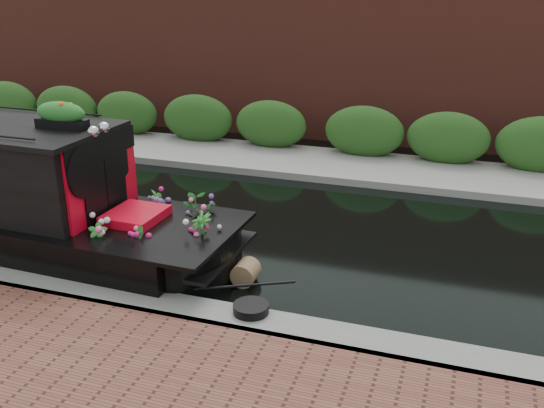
% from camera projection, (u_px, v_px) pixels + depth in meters
% --- Properties ---
extents(ground, '(80.00, 80.00, 0.00)m').
position_uv_depth(ground, '(193.00, 222.00, 11.64)').
color(ground, black).
rests_on(ground, ground).
extents(near_bank_coping, '(40.00, 0.60, 0.50)m').
position_uv_depth(near_bank_coping, '(94.00, 305.00, 8.72)').
color(near_bank_coping, slate).
rests_on(near_bank_coping, ground).
extents(far_bank_path, '(40.00, 2.40, 0.34)m').
position_uv_depth(far_bank_path, '(265.00, 162.00, 15.36)').
color(far_bank_path, gray).
rests_on(far_bank_path, ground).
extents(far_hedge, '(40.00, 1.10, 2.80)m').
position_uv_depth(far_hedge, '(276.00, 152.00, 16.16)').
color(far_hedge, '#214A18').
rests_on(far_hedge, ground).
extents(far_brick_wall, '(40.00, 1.00, 8.00)m').
position_uv_depth(far_brick_wall, '(298.00, 134.00, 18.02)').
color(far_brick_wall, '#5E2920').
rests_on(far_brick_wall, ground).
extents(rope_fender, '(0.37, 0.39, 0.37)m').
position_uv_depth(rope_fender, '(246.00, 272.00, 9.26)').
color(rope_fender, brown).
rests_on(rope_fender, ground).
extents(coiled_mooring_rope, '(0.48, 0.48, 0.12)m').
position_uv_depth(coiled_mooring_rope, '(251.00, 308.00, 8.03)').
color(coiled_mooring_rope, black).
rests_on(coiled_mooring_rope, near_bank_coping).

